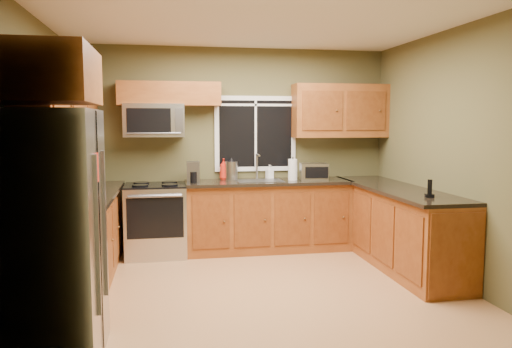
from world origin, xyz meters
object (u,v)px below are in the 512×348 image
object	(u,v)px
paper_towel_roll	(293,170)
soap_bottle_b	(270,172)
range	(156,220)
cordless_phone	(430,192)
microwave	(154,120)
refrigerator	(46,238)
kettle	(232,170)
soap_bottle_a	(224,169)
toaster_oven	(314,172)
coffee_maker	(193,173)

from	to	relation	value
paper_towel_roll	soap_bottle_b	size ratio (longest dim) A/B	1.64
range	cordless_phone	distance (m)	3.33
range	microwave	world-z (taller)	microwave
refrigerator	kettle	world-z (taller)	refrigerator
refrigerator	range	xyz separation A→B (m)	(0.69, 2.77, -0.43)
range	soap_bottle_a	size ratio (longest dim) A/B	3.28
range	refrigerator	bearing A→B (deg)	-103.97
kettle	paper_towel_roll	world-z (taller)	paper_towel_roll
microwave	soap_bottle_a	bearing A→B (deg)	5.98
microwave	soap_bottle_b	xyz separation A→B (m)	(1.53, 0.09, -0.70)
toaster_oven	coffee_maker	xyz separation A→B (m)	(-1.60, 0.00, 0.01)
microwave	coffee_maker	xyz separation A→B (m)	(0.48, -0.16, -0.66)
range	coffee_maker	bearing A→B (deg)	-3.34
range	cordless_phone	xyz separation A→B (m)	(2.80, -1.72, 0.53)
kettle	paper_towel_roll	bearing A→B (deg)	-13.24
range	kettle	world-z (taller)	kettle
soap_bottle_a	cordless_phone	size ratio (longest dim) A/B	1.55
soap_bottle_b	paper_towel_roll	bearing A→B (deg)	-41.91
kettle	soap_bottle_b	world-z (taller)	kettle
cordless_phone	toaster_oven	bearing A→B (deg)	113.21
range	coffee_maker	distance (m)	0.77
toaster_oven	soap_bottle_a	xyz separation A→B (m)	(-1.18, 0.26, 0.03)
kettle	cordless_phone	distance (m)	2.62
kettle	soap_bottle_b	size ratio (longest dim) A/B	1.59
microwave	paper_towel_roll	size ratio (longest dim) A/B	2.46
microwave	cordless_phone	world-z (taller)	microwave
toaster_oven	cordless_phone	bearing A→B (deg)	-66.79
paper_towel_roll	cordless_phone	distance (m)	2.00
refrigerator	kettle	size ratio (longest dim) A/B	6.00
toaster_oven	soap_bottle_b	bearing A→B (deg)	154.41
paper_towel_roll	cordless_phone	bearing A→B (deg)	-59.56
coffee_maker	paper_towel_roll	distance (m)	1.31
microwave	coffee_maker	world-z (taller)	microwave
microwave	coffee_maker	distance (m)	0.84
refrigerator	coffee_maker	distance (m)	2.99
soap_bottle_a	kettle	bearing A→B (deg)	-26.57
microwave	kettle	size ratio (longest dim) A/B	2.53
refrigerator	microwave	distance (m)	3.10
refrigerator	kettle	xyz separation A→B (m)	(1.69, 2.95, 0.18)
kettle	soap_bottle_b	distance (m)	0.53
soap_bottle_b	soap_bottle_a	bearing A→B (deg)	180.00
soap_bottle_a	soap_bottle_b	distance (m)	0.63
microwave	cordless_phone	distance (m)	3.44
refrigerator	coffee_maker	world-z (taller)	refrigerator
microwave	cordless_phone	bearing A→B (deg)	-33.58
coffee_maker	cordless_phone	world-z (taller)	coffee_maker
soap_bottle_b	cordless_phone	distance (m)	2.33
coffee_maker	soap_bottle_b	size ratio (longest dim) A/B	1.42
kettle	microwave	bearing A→B (deg)	-177.47
toaster_oven	soap_bottle_a	distance (m)	1.21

